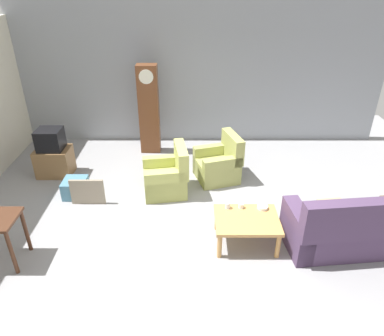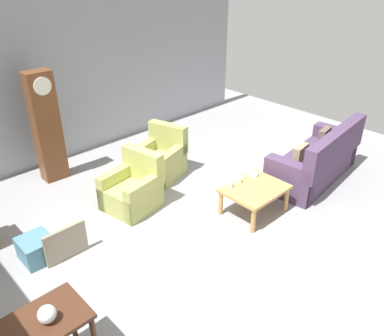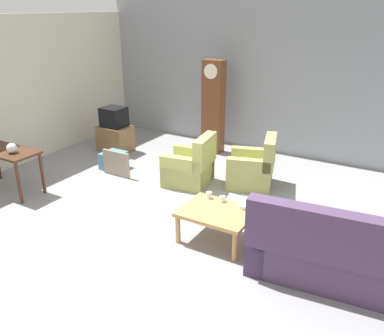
{
  "view_description": "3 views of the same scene",
  "coord_description": "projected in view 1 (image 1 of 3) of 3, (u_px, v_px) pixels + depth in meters",
  "views": [
    {
      "loc": [
        -0.2,
        -4.68,
        3.72
      ],
      "look_at": [
        -0.18,
        0.71,
        0.73
      ],
      "focal_mm": 33.71,
      "sensor_mm": 36.0,
      "label": 1
    },
    {
      "loc": [
        -3.7,
        -3.44,
        3.66
      ],
      "look_at": [
        0.05,
        0.49,
        0.68
      ],
      "focal_mm": 36.8,
      "sensor_mm": 36.0,
      "label": 2
    },
    {
      "loc": [
        2.8,
        -4.68,
        3.02
      ],
      "look_at": [
        -0.13,
        0.26,
        0.71
      ],
      "focal_mm": 37.92,
      "sensor_mm": 36.0,
      "label": 3
    }
  ],
  "objects": [
    {
      "name": "ground_plane",
      "position": [
        203.0,
        228.0,
        5.9
      ],
      "size": [
        10.4,
        10.4,
        0.0
      ],
      "primitive_type": "plane",
      "color": "gray"
    },
    {
      "name": "garage_door_wall",
      "position": [
        199.0,
        74.0,
        8.27
      ],
      "size": [
        8.4,
        0.16,
        3.2
      ],
      "primitive_type": "cube",
      "color": "gray",
      "rests_on": "ground_plane"
    },
    {
      "name": "couch_floral",
      "position": [
        358.0,
        228.0,
        5.34
      ],
      "size": [
        2.18,
        1.09,
        1.04
      ],
      "color": "#4C3856",
      "rests_on": "ground_plane"
    },
    {
      "name": "armchair_olive_near",
      "position": [
        166.0,
        178.0,
        6.72
      ],
      "size": [
        0.9,
        0.88,
        0.92
      ],
      "color": "tan",
      "rests_on": "ground_plane"
    },
    {
      "name": "armchair_olive_far",
      "position": [
        218.0,
        165.0,
        7.16
      ],
      "size": [
        0.98,
        0.96,
        0.92
      ],
      "color": "#9EA257",
      "rests_on": "ground_plane"
    },
    {
      "name": "coffee_table_wood",
      "position": [
        246.0,
        222.0,
        5.41
      ],
      "size": [
        0.96,
        0.76,
        0.45
      ],
      "color": "tan",
      "rests_on": "ground_plane"
    },
    {
      "name": "grandfather_clock",
      "position": [
        148.0,
        110.0,
        7.93
      ],
      "size": [
        0.44,
        0.3,
        1.98
      ],
      "color": "brown",
      "rests_on": "ground_plane"
    },
    {
      "name": "tv_stand_cabinet",
      "position": [
        53.0,
        162.0,
        7.31
      ],
      "size": [
        0.68,
        0.52,
        0.57
      ],
      "primitive_type": "cube",
      "color": "brown",
      "rests_on": "ground_plane"
    },
    {
      "name": "tv_crt",
      "position": [
        48.0,
        140.0,
        7.07
      ],
      "size": [
        0.48,
        0.44,
        0.42
      ],
      "primitive_type": "cube",
      "color": "black",
      "rests_on": "tv_stand_cabinet"
    },
    {
      "name": "framed_picture_leaning",
      "position": [
        86.0,
        192.0,
        6.4
      ],
      "size": [
        0.6,
        0.05,
        0.49
      ],
      "primitive_type": "cube",
      "color": "gray",
      "rests_on": "ground_plane"
    },
    {
      "name": "storage_box_blue",
      "position": [
        74.0,
        188.0,
        6.67
      ],
      "size": [
        0.42,
        0.44,
        0.33
      ],
      "primitive_type": "cube",
      "color": "teal",
      "rests_on": "ground_plane"
    },
    {
      "name": "cup_white_porcelain",
      "position": [
        240.0,
        206.0,
        5.6
      ],
      "size": [
        0.08,
        0.08,
        0.08
      ],
      "primitive_type": "cylinder",
      "color": "white",
      "rests_on": "coffee_table_wood"
    },
    {
      "name": "cup_blue_rimmed",
      "position": [
        226.0,
        205.0,
        5.59
      ],
      "size": [
        0.08,
        0.08,
        0.1
      ],
      "primitive_type": "cylinder",
      "color": "silver",
      "rests_on": "coffee_table_wood"
    },
    {
      "name": "bowl_white_stacked",
      "position": [
        261.0,
        207.0,
        5.59
      ],
      "size": [
        0.17,
        0.17,
        0.05
      ],
      "primitive_type": "cylinder",
      "color": "white",
      "rests_on": "coffee_table_wood"
    }
  ]
}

